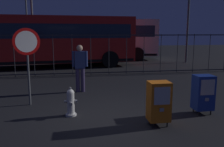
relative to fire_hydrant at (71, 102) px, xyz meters
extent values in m
plane|color=black|center=(0.91, -0.24, -0.35)|extent=(60.00, 60.00, 0.00)
cylinder|color=silver|center=(0.00, 0.00, -0.33)|extent=(0.28, 0.28, 0.05)
cylinder|color=silver|center=(0.00, 0.00, -0.03)|extent=(0.19, 0.19, 0.55)
sphere|color=silver|center=(0.00, 0.00, 0.25)|extent=(0.19, 0.19, 0.19)
cylinder|color=gray|center=(0.00, 0.00, 0.37)|extent=(0.06, 0.06, 0.05)
cylinder|color=gray|center=(0.00, -0.13, 0.00)|extent=(0.09, 0.08, 0.09)
cylinder|color=gray|center=(-0.13, 0.00, 0.03)|extent=(0.07, 0.07, 0.07)
cylinder|color=gray|center=(0.13, 0.00, 0.03)|extent=(0.07, 0.07, 0.07)
cylinder|color=black|center=(1.83, -1.09, -0.29)|extent=(0.04, 0.04, 0.12)
cylinder|color=black|center=(2.16, -1.09, -0.29)|extent=(0.04, 0.04, 0.12)
cylinder|color=black|center=(1.83, -0.81, -0.29)|extent=(0.04, 0.04, 0.12)
cylinder|color=black|center=(2.16, -0.81, -0.29)|extent=(0.04, 0.04, 0.12)
cube|color=orange|center=(1.99, -0.95, 0.22)|extent=(0.48, 0.40, 0.90)
cube|color=#B2B7BF|center=(1.99, -1.16, 0.40)|extent=(0.36, 0.01, 0.40)
cube|color=gray|center=(1.99, -1.16, 0.08)|extent=(0.10, 0.02, 0.08)
cylinder|color=black|center=(3.25, -0.49, -0.29)|extent=(0.04, 0.04, 0.12)
cylinder|color=black|center=(3.58, -0.49, -0.29)|extent=(0.04, 0.04, 0.12)
cylinder|color=black|center=(3.25, -0.21, -0.29)|extent=(0.04, 0.04, 0.12)
cylinder|color=black|center=(3.58, -0.21, -0.29)|extent=(0.04, 0.04, 0.12)
cube|color=navy|center=(3.41, -0.35, 0.22)|extent=(0.48, 0.40, 0.90)
cube|color=#B2B7BF|center=(3.41, -0.56, 0.40)|extent=(0.36, 0.01, 0.40)
cube|color=gray|center=(3.41, -0.56, 0.08)|extent=(0.10, 0.02, 0.08)
cylinder|color=#4C4F54|center=(-1.20, 1.12, 0.75)|extent=(0.06, 0.06, 2.20)
cylinder|color=red|center=(-1.20, 1.10, 1.50)|extent=(0.71, 0.31, 0.76)
cylinder|color=white|center=(-1.20, 1.09, 1.50)|extent=(0.56, 0.23, 0.60)
cylinder|color=#382D51|center=(0.22, 2.48, 0.07)|extent=(0.14, 0.14, 0.85)
cylinder|color=#382D51|center=(0.40, 2.48, 0.07)|extent=(0.14, 0.14, 0.85)
cube|color=navy|center=(0.31, 2.48, 0.80)|extent=(0.36, 0.20, 0.60)
sphere|color=tan|center=(0.31, 2.48, 1.21)|extent=(0.22, 0.22, 0.22)
cylinder|color=navy|center=(0.08, 2.48, 0.83)|extent=(0.09, 0.09, 0.55)
cylinder|color=navy|center=(0.54, 2.48, 0.83)|extent=(0.09, 0.09, 0.55)
cube|color=#2D2D33|center=(0.91, 5.86, 1.60)|extent=(18.00, 0.04, 0.05)
cube|color=#2D2D33|center=(0.91, 5.86, -0.25)|extent=(18.00, 0.04, 0.05)
cylinder|color=#2D2D33|center=(-2.69, 5.86, 0.65)|extent=(0.03, 0.03, 2.00)
cylinder|color=#2D2D33|center=(-1.79, 5.86, 0.65)|extent=(0.03, 0.03, 2.00)
cylinder|color=#2D2D33|center=(-0.89, 5.86, 0.65)|extent=(0.03, 0.03, 2.00)
cylinder|color=#2D2D33|center=(0.01, 5.86, 0.65)|extent=(0.03, 0.03, 2.00)
cylinder|color=#2D2D33|center=(0.91, 5.86, 0.65)|extent=(0.03, 0.03, 2.00)
cylinder|color=#2D2D33|center=(1.81, 5.86, 0.65)|extent=(0.03, 0.03, 2.00)
cylinder|color=#2D2D33|center=(2.71, 5.86, 0.65)|extent=(0.03, 0.03, 2.00)
cylinder|color=#2D2D33|center=(3.61, 5.86, 0.65)|extent=(0.03, 0.03, 2.00)
cylinder|color=#2D2D33|center=(4.51, 5.86, 0.65)|extent=(0.03, 0.03, 2.00)
cylinder|color=#2D2D33|center=(5.41, 5.86, 0.65)|extent=(0.03, 0.03, 2.00)
cylinder|color=#2D2D33|center=(6.31, 5.86, 0.65)|extent=(0.03, 0.03, 2.00)
cylinder|color=#2D2D33|center=(7.21, 5.86, 0.65)|extent=(0.03, 0.03, 2.00)
cube|color=red|center=(-1.59, 8.86, 1.32)|extent=(10.71, 3.59, 2.65)
cube|color=#1E2838|center=(-1.59, 8.86, 1.80)|extent=(10.08, 3.55, 0.80)
cube|color=black|center=(-1.59, 8.86, 0.10)|extent=(10.50, 3.58, 0.16)
cylinder|color=black|center=(2.20, 8.00, 0.15)|extent=(1.02, 0.38, 1.00)
cylinder|color=black|center=(1.93, 10.49, 0.15)|extent=(1.02, 0.38, 1.00)
cube|color=beige|center=(1.01, 12.41, 1.32)|extent=(10.62, 3.06, 2.65)
cube|color=#1E2838|center=(1.01, 12.41, 1.80)|extent=(9.99, 3.05, 0.80)
cube|color=black|center=(1.01, 12.41, 0.10)|extent=(10.41, 3.06, 0.16)
cylinder|color=black|center=(4.61, 10.96, 0.15)|extent=(1.01, 0.33, 1.00)
cylinder|color=black|center=(4.75, 13.46, 0.15)|extent=(1.01, 0.33, 1.00)
cylinder|color=black|center=(-2.73, 11.36, 0.15)|extent=(1.01, 0.33, 1.00)
cylinder|color=black|center=(-2.59, 13.85, 0.15)|extent=(1.01, 0.33, 1.00)
cylinder|color=#4C4F54|center=(-3.79, 15.74, 3.72)|extent=(0.14, 0.14, 8.14)
cylinder|color=#4C4F54|center=(-2.53, 10.58, 3.66)|extent=(0.14, 0.14, 8.02)
cylinder|color=#4C4F54|center=(7.74, 9.62, 3.16)|extent=(0.14, 0.14, 7.02)
camera|label=1|loc=(0.13, -6.02, 1.78)|focal=38.74mm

